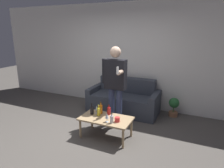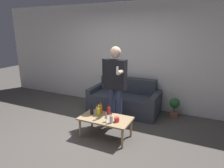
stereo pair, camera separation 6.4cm
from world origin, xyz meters
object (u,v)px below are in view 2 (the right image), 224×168
coffee_table (106,120)px  bottle_orange (98,111)px  couch (124,100)px  person_standing_front (115,81)px

coffee_table → bottle_orange: bottle_orange is taller
couch → coffee_table: size_ratio=1.78×
coffee_table → person_standing_front: size_ratio=0.58×
couch → person_standing_front: (0.09, -0.78, 0.70)m
couch → coffee_table: couch is taller
bottle_orange → coffee_table: bearing=-13.1°
coffee_table → couch: bearing=96.4°
coffee_table → person_standing_front: 0.86m
bottle_orange → person_standing_front: person_standing_front is taller
coffee_table → bottle_orange: 0.22m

